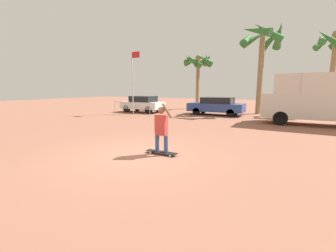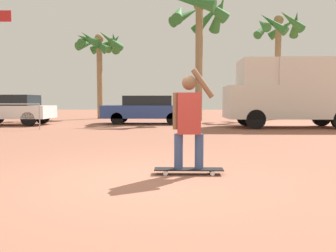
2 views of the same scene
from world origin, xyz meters
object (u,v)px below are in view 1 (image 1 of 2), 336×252
Objects in this scene: parked_car_blue at (216,106)px; palm_tree_far_left at (198,63)px; skateboard at (162,152)px; person_skateboarder at (161,127)px; flagpole at (133,78)px; palm_tree_center_background at (262,41)px; parked_car_white at (143,104)px; palm_tree_near_van at (335,45)px; camper_van at (320,98)px.

palm_tree_far_left is (-3.50, 4.79, 4.01)m from parked_car_blue.
person_skateboarder is (-0.00, -0.00, 0.84)m from skateboard.
flagpole reaches higher than person_skateboarder.
skateboard is 0.15× the size of palm_tree_center_background.
palm_tree_near_van is (14.47, 5.27, 4.68)m from parked_car_white.
person_skateboarder is at bearing -118.03° from camper_van.
parked_car_white is 16.09m from palm_tree_near_van.
camper_van is 0.79× the size of palm_tree_center_background.
skateboard is 10.85m from camper_van.
palm_tree_far_left is at bearing 107.47° from skateboard.
palm_tree_center_background is (2.88, 2.58, 5.17)m from parked_car_blue.
parked_car_white is at bearing 127.58° from skateboard.
palm_tree_far_left is at bearing 126.20° from parked_car_blue.
parked_car_white is 0.66× the size of palm_tree_far_left.
palm_tree_near_van reaches higher than parked_car_white.
camper_van is 13.34m from parked_car_white.
skateboard is 0.16× the size of palm_tree_near_van.
camper_van is at bearing 61.97° from skateboard.
parked_car_white is 0.52× the size of palm_tree_center_background.
parked_car_blue is (-1.71, 11.79, -0.16)m from person_skateboarder.
parked_car_blue is 0.77× the size of palm_tree_far_left.
flagpole is at bearing -82.42° from parked_car_white.
palm_tree_far_left is (-5.22, 16.58, 3.86)m from person_skateboarder.
palm_tree_far_left is 1.08× the size of flagpole.
camper_van is 1.50× the size of parked_car_white.
flagpole is (-7.99, 9.03, 2.08)m from person_skateboarder.
person_skateboarder is 0.28× the size of palm_tree_far_left.
skateboard is 0.69× the size of person_skateboarder.
palm_tree_far_left is at bearing 176.87° from palm_tree_near_van.
skateboard is 0.29× the size of parked_car_white.
palm_tree_far_left is at bearing 107.47° from person_skateboarder.
skateboard is at bearing -48.49° from flagpole.
palm_tree_near_van is (6.25, 15.95, 4.54)m from person_skateboarder.
palm_tree_far_left reaches higher than person_skateboarder.
parked_car_blue is 0.83× the size of flagpole.
camper_van reaches higher than skateboard.
palm_tree_near_van is 5.35m from palm_tree_center_background.
camper_van is 7.19m from parked_car_blue.
palm_tree_near_van reaches higher than skateboard.
flagpole is at bearing 131.50° from person_skateboarder.
camper_van is 1.00× the size of palm_tree_far_left.
parked_car_blue is at bearing -53.80° from palm_tree_far_left.
palm_tree_center_background reaches higher than person_skateboarder.
parked_car_blue is at bearing 98.26° from person_skateboarder.
palm_tree_center_background is at bearing 85.37° from skateboard.
camper_van is 7.58m from palm_tree_center_background.
palm_tree_center_background is 6.85m from palm_tree_far_left.
parked_car_white is (-13.26, 1.20, -0.85)m from camper_van.
camper_van is (5.05, 9.48, 0.71)m from person_skateboarder.
person_skateboarder is at bearing -180.00° from skateboard.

